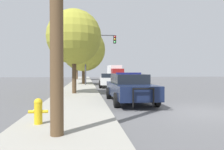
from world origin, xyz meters
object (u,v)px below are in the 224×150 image
object	(u,v)px
traffic_light	(97,49)
box_truck	(115,71)
car_background_midblock	(109,80)
tree_sidewalk_mid	(83,50)
fire_hydrant	(38,110)
tree_sidewalk_far	(77,53)
police_car	(129,87)
car_background_distant	(115,75)
car_background_oncoming	(137,78)
tree_sidewalk_near	(74,37)

from	to	relation	value
traffic_light	box_truck	bearing A→B (deg)	77.67
car_background_midblock	tree_sidewalk_mid	world-z (taller)	tree_sidewalk_mid
fire_hydrant	traffic_light	bearing A→B (deg)	81.73
box_truck	tree_sidewalk_far	distance (m)	11.21
fire_hydrant	car_background_midblock	size ratio (longest dim) A/B	0.16
fire_hydrant	tree_sidewalk_far	size ratio (longest dim) A/B	0.10
police_car	car_background_distant	distance (m)	38.42
car_background_midblock	tree_sidewalk_mid	bearing A→B (deg)	126.52
car_background_oncoming	box_truck	xyz separation A→B (m)	(-0.67, 18.35, 0.94)
tree_sidewalk_far	box_truck	bearing A→B (deg)	39.82
car_background_oncoming	tree_sidewalk_mid	xyz separation A→B (m)	(-7.50, -4.03, 3.55)
fire_hydrant	tree_sidewalk_far	world-z (taller)	tree_sidewalk_far
police_car	car_background_distant	world-z (taller)	police_car
tree_sidewalk_mid	traffic_light	bearing A→B (deg)	-49.01
police_car	tree_sidewalk_near	size ratio (longest dim) A/B	0.93
box_truck	tree_sidewalk_mid	bearing A→B (deg)	69.59
traffic_light	car_background_oncoming	distance (m)	8.99
police_car	tree_sidewalk_far	world-z (taller)	tree_sidewalk_far
police_car	car_background_distant	bearing A→B (deg)	-97.13
box_truck	tree_sidewalk_far	size ratio (longest dim) A/B	0.96
car_background_distant	tree_sidewalk_mid	world-z (taller)	tree_sidewalk_mid
car_background_oncoming	box_truck	size ratio (longest dim) A/B	0.62
fire_hydrant	box_truck	size ratio (longest dim) A/B	0.10
tree_sidewalk_mid	tree_sidewalk_near	world-z (taller)	tree_sidewalk_mid
car_background_midblock	tree_sidewalk_near	distance (m)	8.50
car_background_oncoming	tree_sidewalk_mid	distance (m)	9.22
car_background_distant	box_truck	distance (m)	1.25
box_truck	tree_sidewalk_near	distance (m)	34.40
police_car	tree_sidewalk_far	distance (m)	31.07
traffic_light	car_background_oncoming	bearing A→B (deg)	44.27
police_car	car_background_distant	xyz separation A→B (m)	(4.46, 38.16, -0.07)
car_background_distant	car_background_oncoming	distance (m)	19.18
tree_sidewalk_mid	tree_sidewalk_far	size ratio (longest dim) A/B	0.91
car_background_distant	tree_sidewalk_far	world-z (taller)	tree_sidewalk_far
police_car	traffic_light	bearing A→B (deg)	-86.13
fire_hydrant	car_background_midblock	distance (m)	16.38
tree_sidewalk_mid	tree_sidewalk_far	bearing A→B (deg)	94.97
fire_hydrant	tree_sidewalk_mid	xyz separation A→B (m)	(1.09, 19.89, 3.72)
tree_sidewalk_far	police_car	bearing A→B (deg)	-82.73
fire_hydrant	car_background_distant	bearing A→B (deg)	79.37
traffic_light	tree_sidewalk_far	bearing A→B (deg)	99.48
car_background_oncoming	box_truck	bearing A→B (deg)	-91.27
police_car	traffic_light	size ratio (longest dim) A/B	0.93
police_car	car_background_midblock	bearing A→B (deg)	-90.80
police_car	tree_sidewalk_mid	distance (m)	15.56
car_background_distant	fire_hydrant	bearing A→B (deg)	-104.86
police_car	box_truck	distance (m)	37.59
traffic_light	tree_sidewalk_near	distance (m)	9.60
box_truck	tree_sidewalk_near	xyz separation A→B (m)	(-7.35, -33.53, 2.35)
fire_hydrant	box_truck	xyz separation A→B (m)	(7.91, 42.27, 1.12)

